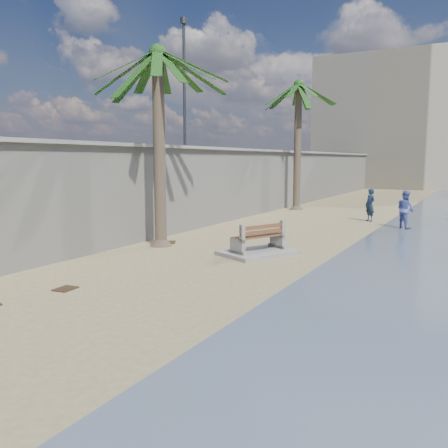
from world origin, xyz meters
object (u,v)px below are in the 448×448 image
at_px(bench_far, 258,241).
at_px(palm_back, 299,86).
at_px(person_a, 370,203).
at_px(person_b, 405,207).
at_px(palm_mid, 158,55).

relative_size(bench_far, palm_back, 0.33).
distance_m(person_a, person_b, 2.55).
height_order(bench_far, palm_mid, palm_mid).
distance_m(bench_far, palm_mid, 7.12).
xyz_separation_m(palm_back, person_b, (7.03, -5.37, -6.41)).
height_order(palm_mid, person_b, palm_mid).
relative_size(bench_far, person_b, 1.48).
bearing_deg(palm_back, person_a, -35.27).
bearing_deg(bench_far, palm_mid, -176.24).
height_order(palm_mid, palm_back, palm_back).
bearing_deg(bench_far, palm_back, 105.19).
bearing_deg(palm_mid, person_a, 64.20).
height_order(bench_far, person_a, person_a).
distance_m(bench_far, palm_back, 15.95).
bearing_deg(palm_mid, person_b, 51.55).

